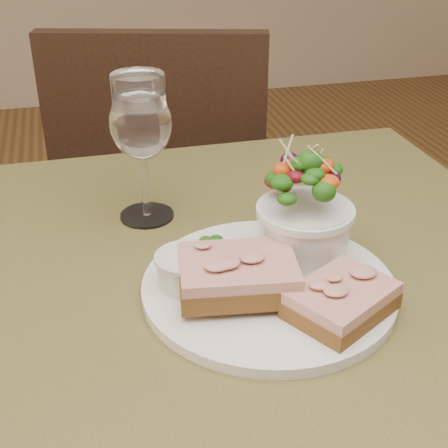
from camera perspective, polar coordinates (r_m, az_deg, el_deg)
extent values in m
cube|color=#49411F|center=(0.69, 0.48, -7.00)|extent=(0.80, 0.80, 0.04)
cylinder|color=black|center=(1.28, 11.49, -9.43)|extent=(0.05, 0.05, 0.71)
cube|color=black|center=(1.49, -4.88, 1.58)|extent=(0.52, 0.52, 0.04)
cube|color=black|center=(1.22, -6.16, 6.78)|extent=(0.42, 0.15, 0.45)
cube|color=black|center=(1.61, -4.55, -5.54)|extent=(0.44, 0.44, 0.45)
cylinder|color=white|center=(0.67, 4.10, -5.75)|extent=(0.27, 0.27, 0.01)
cube|color=#4F2A15|center=(0.63, 10.64, -7.30)|extent=(0.13, 0.12, 0.02)
cube|color=beige|center=(0.62, 10.76, -6.20)|extent=(0.12, 0.11, 0.01)
cube|color=#4F2A15|center=(0.64, 1.28, -5.06)|extent=(0.13, 0.10, 0.02)
cube|color=beige|center=(0.63, 1.30, -3.82)|extent=(0.13, 0.10, 0.01)
cylinder|color=silver|center=(0.65, -3.50, -4.21)|extent=(0.06, 0.06, 0.04)
cylinder|color=olive|center=(0.65, -3.53, -3.10)|extent=(0.05, 0.05, 0.01)
cylinder|color=white|center=(0.70, 7.32, -0.59)|extent=(0.10, 0.10, 0.06)
ellipsoid|color=#0E380A|center=(0.68, 7.62, 3.52)|extent=(0.09, 0.09, 0.06)
ellipsoid|color=#0E380A|center=(0.72, -1.79, -2.12)|extent=(0.04, 0.04, 0.01)
sphere|color=maroon|center=(0.70, -2.81, -2.34)|extent=(0.02, 0.02, 0.02)
cylinder|color=white|center=(0.82, -7.05, 0.80)|extent=(0.07, 0.07, 0.00)
cylinder|color=white|center=(0.80, -7.25, 3.76)|extent=(0.01, 0.01, 0.09)
ellipsoid|color=white|center=(0.77, -7.63, 9.15)|extent=(0.08, 0.08, 0.09)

